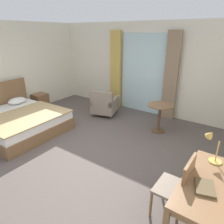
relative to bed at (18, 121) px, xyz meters
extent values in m
cube|color=#564C47|center=(1.93, 0.24, -0.32)|extent=(6.71, 6.43, 0.10)
cube|color=silver|center=(1.93, 3.19, 1.07)|extent=(6.31, 0.12, 2.69)
cube|color=silver|center=(1.92, 3.11, 0.91)|extent=(1.41, 0.02, 2.37)
cube|color=tan|center=(1.00, 3.01, 0.95)|extent=(0.37, 0.10, 2.44)
cube|color=#897056|center=(2.85, 3.01, 0.95)|extent=(0.38, 0.10, 2.44)
cube|color=brown|center=(0.08, 0.00, -0.13)|extent=(2.06, 1.91, 0.29)
cube|color=white|center=(0.08, 0.00, 0.11)|extent=(1.99, 1.85, 0.18)
cube|color=tan|center=(0.41, 0.00, 0.21)|extent=(1.36, 1.88, 0.03)
ellipsoid|color=white|center=(-0.66, 0.44, 0.29)|extent=(0.36, 0.51, 0.18)
cube|color=brown|center=(-0.87, 1.35, -0.02)|extent=(0.40, 0.42, 0.51)
cube|color=brown|center=(-0.87, 1.13, 0.08)|extent=(0.34, 0.01, 0.12)
cube|color=brown|center=(4.58, -0.26, 0.44)|extent=(0.65, 1.33, 0.04)
cube|color=brown|center=(4.58, -0.26, 0.38)|extent=(0.60, 1.27, 0.08)
cube|color=brown|center=(4.31, 0.38, 0.07)|extent=(0.06, 0.06, 0.69)
cube|color=gray|center=(4.14, -0.28, 0.16)|extent=(0.41, 0.48, 0.04)
cube|color=brown|center=(4.32, -0.28, 0.43)|extent=(0.04, 0.45, 0.49)
cylinder|color=brown|center=(3.96, -0.06, -0.06)|extent=(0.04, 0.04, 0.41)
cylinder|color=brown|center=(3.95, -0.49, -0.06)|extent=(0.04, 0.04, 0.41)
cylinder|color=brown|center=(4.32, -0.06, -0.06)|extent=(0.04, 0.04, 0.41)
cylinder|color=brown|center=(4.32, -0.50, -0.06)|extent=(0.04, 0.04, 0.41)
cylinder|color=tan|center=(4.54, 0.22, 0.46)|extent=(0.18, 0.18, 0.02)
cylinder|color=tan|center=(4.54, 0.22, 0.62)|extent=(0.02, 0.02, 0.30)
cone|color=tan|center=(4.41, 0.30, 0.80)|extent=(0.16, 0.14, 0.17)
cube|color=brown|center=(4.54, -0.40, 0.47)|extent=(0.28, 0.34, 0.03)
cube|color=gray|center=(1.17, 2.18, -0.04)|extent=(0.87, 0.92, 0.26)
cube|color=gray|center=(1.26, 1.88, 0.31)|extent=(0.69, 0.31, 0.44)
cube|color=gray|center=(1.45, 2.27, 0.17)|extent=(0.31, 0.75, 0.16)
cube|color=gray|center=(0.89, 2.10, 0.17)|extent=(0.31, 0.75, 0.16)
cylinder|color=#4C3D2D|center=(1.35, 2.57, -0.22)|extent=(0.04, 0.04, 0.10)
cylinder|color=#4C3D2D|center=(0.81, 2.41, -0.22)|extent=(0.04, 0.04, 0.10)
cylinder|color=#4C3D2D|center=(1.53, 1.96, -0.22)|extent=(0.04, 0.04, 0.10)
cylinder|color=#4C3D2D|center=(0.99, 1.80, -0.22)|extent=(0.04, 0.04, 0.10)
cylinder|color=brown|center=(3.00, 2.03, 0.44)|extent=(0.62, 0.62, 0.03)
cylinder|color=brown|center=(3.00, 2.03, 0.08)|extent=(0.07, 0.07, 0.69)
cylinder|color=brown|center=(3.00, 2.03, -0.26)|extent=(0.34, 0.34, 0.02)
camera|label=1|loc=(4.73, -2.53, 2.12)|focal=32.72mm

